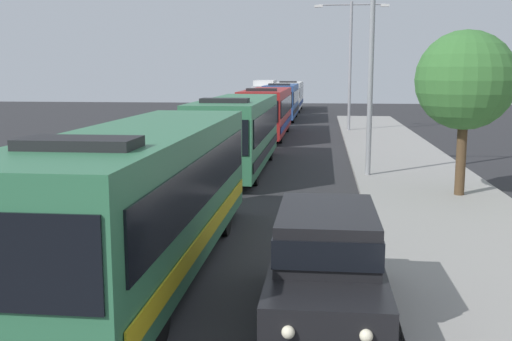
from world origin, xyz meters
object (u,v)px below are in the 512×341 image
bus_rear (290,95)px  white_suv (326,261)px  box_truck_oncoming (265,93)px  bus_lead (146,194)px  bus_fourth_in_line (282,100)px  streetlamp_mid (372,46)px  streetlamp_far (350,54)px  roadside_tree (465,81)px  bus_second_in_line (238,131)px  bus_middle (267,110)px

bus_rear → white_suv: 56.10m
box_truck_oncoming → bus_lead: bearing=-86.8°
bus_fourth_in_line → box_truck_oncoming: bus_fourth_in_line is taller
bus_fourth_in_line → streetlamp_mid: bearing=-79.6°
white_suv → streetlamp_far: 33.12m
bus_lead → roadside_tree: size_ratio=2.09×
bus_rear → streetlamp_mid: 42.44m
bus_fourth_in_line → roadside_tree: 33.97m
streetlamp_mid → streetlamp_far: (0.00, 18.76, 0.22)m
white_suv → streetlamp_mid: bearing=83.1°
box_truck_oncoming → bus_fourth_in_line: bearing=-79.9°
bus_second_in_line → bus_rear: 40.46m
bus_lead → streetlamp_mid: bearing=65.8°
bus_lead → bus_fourth_in_line: size_ratio=1.05×
bus_fourth_in_line → roadside_tree: (8.13, -32.91, 2.20)m
bus_middle → bus_rear: (-0.00, 26.80, -0.00)m
bus_middle → bus_fourth_in_line: size_ratio=1.10×
box_truck_oncoming → roadside_tree: size_ratio=1.32×
bus_rear → bus_lead: bearing=-90.0°
streetlamp_mid → roadside_tree: (2.73, -3.63, -1.27)m
bus_middle → roadside_tree: 20.58m
bus_rear → white_suv: (3.70, -55.98, -0.66)m
streetlamp_mid → roadside_tree: 4.71m
box_truck_oncoming → streetlamp_mid: bearing=-79.7°
streetlamp_mid → white_suv: bearing=-96.9°
bus_fourth_in_line → roadside_tree: size_ratio=2.00×
bus_middle → streetlamp_mid: streetlamp_mid is taller
bus_fourth_in_line → streetlamp_mid: (5.40, -29.29, 3.47)m
bus_rear → bus_fourth_in_line: bearing=-90.0°
bus_fourth_in_line → bus_rear: bearing=90.0°
bus_middle → roadside_tree: bearing=-66.6°
white_suv → streetlamp_mid: size_ratio=0.58×
bus_fourth_in_line → box_truck_oncoming: (-3.30, 18.60, 0.01)m
bus_rear → bus_second_in_line: bearing=-90.0°
bus_middle → box_truck_oncoming: bus_middle is taller
white_suv → bus_second_in_line: bearing=103.4°
box_truck_oncoming → streetlamp_far: (8.70, -29.13, 3.68)m
bus_middle → streetlamp_far: size_ratio=1.35×
bus_rear → streetlamp_mid: bearing=-82.7°
bus_middle → streetlamp_far: (5.40, 3.61, 3.69)m
streetlamp_far → roadside_tree: size_ratio=1.62×
bus_rear → roadside_tree: (8.13, -45.58, 2.20)m
bus_lead → bus_fourth_in_line: (-0.00, 41.29, -0.00)m
bus_rear → white_suv: bus_rear is taller
bus_second_in_line → bus_rear: (0.00, 40.46, 0.00)m
white_suv → bus_rear: bearing=93.8°
streetlamp_mid → bus_fourth_in_line: bearing=100.4°
streetlamp_mid → bus_lead: bearing=-114.2°
bus_fourth_in_line → bus_rear: (0.00, 12.66, 0.00)m
bus_second_in_line → white_suv: bearing=-76.6°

